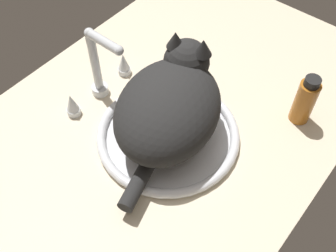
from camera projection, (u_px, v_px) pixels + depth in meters
countertop at (160, 130)px, 94.00cm from camera, size 115.81×71.33×3.00cm
sink_basin at (168, 135)px, 90.20cm from camera, size 31.62×31.62×2.08cm
faucet at (99, 71)px, 92.62cm from camera, size 20.30×11.49×19.37cm
cat at (171, 103)px, 84.13cm from camera, size 36.57×27.77×18.18cm
amber_bottle at (305, 101)px, 89.43cm from camera, size 4.55×4.55×12.80cm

